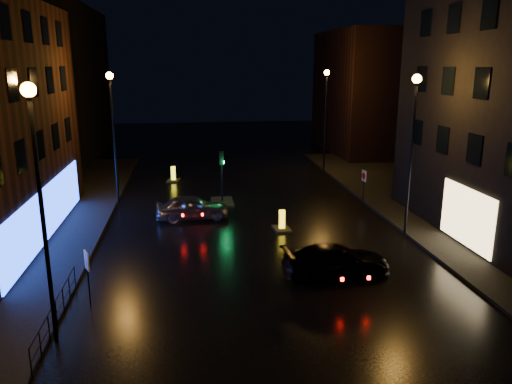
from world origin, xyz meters
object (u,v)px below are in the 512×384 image
bollard_near (282,226)px  dark_sedan (336,261)px  road_sign_left (87,265)px  traffic_signal (222,196)px  road_sign_right (364,179)px  silver_hatchback (192,207)px  bollard_far (174,178)px

bollard_near → dark_sedan: bearing=-83.6°
bollard_near → road_sign_left: size_ratio=0.62×
traffic_signal → road_sign_right: traffic_signal is taller
silver_hatchback → road_sign_left: size_ratio=1.91×
dark_sedan → silver_hatchback: bearing=28.9°
silver_hatchback → bollard_far: bearing=2.9°
bollard_near → road_sign_right: (6.23, 4.58, 1.40)m
silver_hatchback → bollard_near: silver_hatchback is taller
road_sign_left → road_sign_right: (15.03, 12.27, 0.01)m
bollard_far → road_sign_right: 14.85m
road_sign_left → road_sign_right: bearing=14.6°
silver_hatchback → dark_sedan: size_ratio=0.89×
silver_hatchback → road_sign_left: road_sign_left is taller
bollard_near → road_sign_right: bearing=31.9°
silver_hatchback → bollard_near: bearing=-123.5°
traffic_signal → bollard_near: 6.54m
traffic_signal → bollard_near: size_ratio=2.54×
dark_sedan → road_sign_right: road_sign_right is taller
traffic_signal → dark_sedan: size_ratio=0.74×
bollard_far → road_sign_left: 20.53m
bollard_far → road_sign_left: size_ratio=0.67×
silver_hatchback → dark_sedan: (6.03, -8.92, -0.03)m
dark_sedan → road_sign_right: 11.99m
traffic_signal → road_sign_left: bearing=-113.6°
silver_hatchback → road_sign_right: bearing=-84.9°
bollard_near → road_sign_left: bearing=-143.2°
bollard_far → road_sign_right: (12.40, -8.04, 1.39)m
silver_hatchback → bollard_near: size_ratio=3.08×
bollard_far → road_sign_left: (-2.63, -20.31, 1.38)m
traffic_signal → silver_hatchback: 3.77m
dark_sedan → bollard_near: (-1.19, 6.26, -0.43)m
silver_hatchback → bollard_far: silver_hatchback is taller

